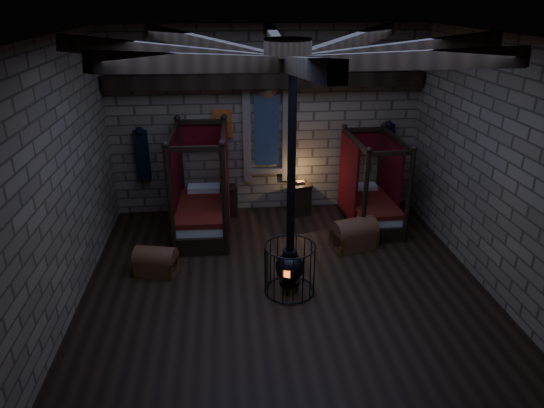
{
  "coord_description": "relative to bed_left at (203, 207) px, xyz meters",
  "views": [
    {
      "loc": [
        -0.97,
        -7.24,
        4.74
      ],
      "look_at": [
        -0.17,
        0.6,
        1.33
      ],
      "focal_mm": 32.0,
      "sensor_mm": 36.0,
      "label": 1
    }
  ],
  "objects": [
    {
      "name": "nightstand_left",
      "position": [
        0.54,
        0.78,
        -0.2
      ],
      "size": [
        0.49,
        0.47,
        0.84
      ],
      "rotation": [
        0.0,
        0.0,
        0.15
      ],
      "color": "black",
      "rests_on": "ground"
    },
    {
      "name": "nightstand_right",
      "position": [
        2.22,
        0.68,
        -0.17
      ],
      "size": [
        0.56,
        0.55,
        0.81
      ],
      "rotation": [
        0.0,
        0.0,
        0.25
      ],
      "color": "black",
      "rests_on": "ground"
    },
    {
      "name": "bed_left",
      "position": [
        0.0,
        0.0,
        0.0
      ],
      "size": [
        1.19,
        2.18,
        2.24
      ],
      "rotation": [
        0.0,
        0.0,
        -0.03
      ],
      "color": "black",
      "rests_on": "ground"
    },
    {
      "name": "stove",
      "position": [
        1.54,
        -2.54,
        0.02
      ],
      "size": [
        0.88,
        0.88,
        4.05
      ],
      "rotation": [
        0.0,
        0.0,
        -0.38
      ],
      "color": "black",
      "rests_on": "ground"
    },
    {
      "name": "trunk_left",
      "position": [
        -0.82,
        -1.69,
        -0.31
      ],
      "size": [
        0.83,
        0.63,
        0.54
      ],
      "rotation": [
        0.0,
        0.0,
        -0.24
      ],
      "color": "brown",
      "rests_on": "ground"
    },
    {
      "name": "trunk_right",
      "position": [
        3.06,
        -1.06,
        -0.27
      ],
      "size": [
        0.98,
        0.76,
        0.64
      ],
      "rotation": [
        0.0,
        0.0,
        0.27
      ],
      "color": "brown",
      "rests_on": "ground"
    },
    {
      "name": "room",
      "position": [
        1.49,
        -2.28,
        3.19
      ],
      "size": [
        7.02,
        7.02,
        4.29
      ],
      "color": "black",
      "rests_on": "ground"
    },
    {
      "name": "bed_right",
      "position": [
        3.7,
        0.02,
        -0.06
      ],
      "size": [
        1.04,
        1.92,
        1.99
      ],
      "rotation": [
        0.0,
        0.0,
        0.02
      ],
      "color": "black",
      "rests_on": "ground"
    }
  ]
}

